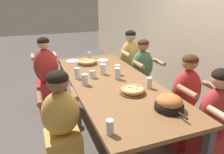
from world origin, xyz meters
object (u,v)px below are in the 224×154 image
Objects in this scene: drinking_glass_e at (103,70)px; drinking_glass_d at (110,128)px; empty_plate_a at (73,61)px; drinking_glass_a at (149,83)px; pizza_board_second at (87,62)px; cocktail_glass_blue at (92,74)px; drinking_glass_g at (89,55)px; diner_near_left at (47,79)px; diner_far_left at (130,68)px; empty_plate_b at (103,60)px; drinking_glass_c at (85,80)px; pizza_board_main at (133,91)px; drinking_glass_b at (117,73)px; diner_near_midright at (62,130)px; drinking_glass_h at (117,70)px; diner_far_midleft at (142,78)px; diner_far_right at (213,127)px; drinking_glass_f at (77,74)px; skillet_bowl at (169,103)px; diner_far_midright at (185,107)px.

drinking_glass_d is at bearing -16.56° from drinking_glass_e.
empty_plate_a is 1.69× the size of drinking_glass_a.
cocktail_glass_blue reaches higher than pizza_board_second.
drinking_glass_d is at bearing -3.70° from empty_plate_a.
drinking_glass_g is (-0.88, 0.05, -0.02)m from drinking_glass_e.
diner_far_left is at bearing -0.19° from diner_near_left.
empty_plate_b is 1.42× the size of drinking_glass_c.
drinking_glass_a is 1.55m from drinking_glass_g.
drinking_glass_b is (-0.47, 0.01, 0.04)m from pizza_board_main.
drinking_glass_b is 0.13× the size of diner_near_midright.
diner_far_left is (0.18, 0.68, -0.25)m from drinking_glass_g.
drinking_glass_h is 0.71m from diner_far_midleft.
drinking_glass_a reaches higher than drinking_glass_g.
drinking_glass_e is at bearing 131.50° from drinking_glass_c.
pizza_board_second is 1.98m from diner_far_right.
diner_near_left is (0.18, -0.74, -0.26)m from drinking_glass_g.
drinking_glass_d is at bearing -10.11° from cocktail_glass_blue.
drinking_glass_c is 0.24m from drinking_glass_f.
drinking_glass_h is (0.02, 0.53, -0.01)m from drinking_glass_f.
skillet_bowl is 1.82× the size of empty_plate_a.
skillet_bowl reaches higher than pizza_board_main.
diner_far_midright reaches higher than skillet_bowl.
drinking_glass_e is 0.19m from drinking_glass_h.
drinking_glass_e is (-0.29, 0.32, 0.00)m from drinking_glass_c.
empty_plate_b is 1.06m from drinking_glass_c.
drinking_glass_g is at bearing 156.26° from drinking_glass_f.
drinking_glass_d is 2.32m from diner_far_left.
empty_plate_b is at bearing 149.85° from drinking_glass_c.
drinking_glass_c reaches higher than empty_plate_b.
diner_far_midright reaches higher than pizza_board_main.
drinking_glass_c reaches higher than drinking_glass_a.
diner_far_midleft is (-1.40, 0.48, -0.30)m from skillet_bowl.
empty_plate_b is at bearing 173.59° from drinking_glass_b.
drinking_glass_a reaches higher than drinking_glass_d.
cocktail_glass_blue is 0.86× the size of drinking_glass_e.
drinking_glass_a is 0.91× the size of drinking_glass_e.
drinking_glass_c is at bearing 8.82° from drinking_glass_f.
drinking_glass_d is (2.08, -0.13, 0.04)m from empty_plate_a.
diner_near_left reaches higher than drinking_glass_e.
diner_far_right is at bearing 30.18° from drinking_glass_e.
pizza_board_second is 0.65m from drinking_glass_f.
cocktail_glass_blue is 0.19m from drinking_glass_e.
drinking_glass_f is 0.12× the size of diner_far_left.
diner_far_right reaches higher than pizza_board_main.
drinking_glass_d is 0.10× the size of diner_far_midleft.
diner_far_right reaches higher than drinking_glass_a.
pizza_board_main is 0.25× the size of diner_far_right.
drinking_glass_a reaches higher than cocktail_glass_blue.
drinking_glass_b is 0.90m from diner_far_midright.
drinking_glass_a is 1.42m from diner_far_left.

